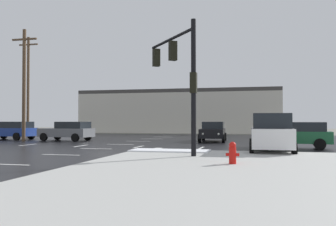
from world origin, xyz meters
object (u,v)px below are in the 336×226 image
(suv_white, at_px, (271,132))
(sedan_green, at_px, (295,134))
(fire_hydrant, at_px, (233,153))
(utility_pole_far, at_px, (24,83))
(sedan_black, at_px, (213,131))
(sedan_grey, at_px, (68,131))
(utility_pole_distant, at_px, (28,85))
(traffic_signal_mast, at_px, (180,69))
(sedan_blue, at_px, (12,130))

(suv_white, xyz_separation_m, sedan_green, (1.52, 3.50, -0.24))
(fire_hydrant, height_order, utility_pole_far, utility_pole_far)
(sedan_black, xyz_separation_m, sedan_grey, (-11.84, -1.86, 0.00))
(suv_white, distance_m, utility_pole_far, 20.20)
(utility_pole_distant, bearing_deg, fire_hydrant, -42.49)
(sedan_black, relative_size, sedan_grey, 0.98)
(fire_hydrant, relative_size, utility_pole_distant, 0.07)
(traffic_signal_mast, relative_size, utility_pole_distant, 0.57)
(traffic_signal_mast, xyz_separation_m, suv_white, (4.19, 2.87, -3.04))
(sedan_grey, bearing_deg, sedan_green, 172.69)
(traffic_signal_mast, distance_m, sedan_blue, 20.89)
(suv_white, bearing_deg, sedan_green, -24.30)
(fire_hydrant, distance_m, sedan_green, 10.33)
(sedan_grey, relative_size, sedan_blue, 1.00)
(suv_white, bearing_deg, fire_hydrant, 165.33)
(fire_hydrant, distance_m, sedan_grey, 20.19)
(utility_pole_far, bearing_deg, sedan_blue, 141.90)
(sedan_green, bearing_deg, sedan_blue, -5.49)
(sedan_blue, distance_m, utility_pole_distant, 8.34)
(fire_hydrant, xyz_separation_m, sedan_black, (-2.54, 16.04, 0.32))
(fire_hydrant, bearing_deg, utility_pole_far, 144.31)
(traffic_signal_mast, height_order, sedan_green, traffic_signal_mast)
(sedan_black, height_order, utility_pole_far, utility_pole_far)
(suv_white, xyz_separation_m, sedan_black, (-4.10, 9.69, -0.24))
(fire_hydrant, relative_size, sedan_grey, 0.17)
(traffic_signal_mast, height_order, sedan_black, traffic_signal_mast)
(suv_white, distance_m, utility_pole_distant, 28.71)
(traffic_signal_mast, bearing_deg, sedan_black, -38.31)
(sedan_blue, relative_size, utility_pole_far, 0.51)
(sedan_grey, relative_size, utility_pole_far, 0.52)
(sedan_blue, bearing_deg, utility_pole_far, 147.37)
(suv_white, distance_m, sedan_black, 10.53)
(utility_pole_far, relative_size, utility_pole_distant, 0.85)
(sedan_grey, relative_size, utility_pole_distant, 0.44)
(sedan_black, height_order, sedan_grey, same)
(sedan_black, relative_size, sedan_green, 0.98)
(sedan_grey, bearing_deg, utility_pole_distant, -31.90)
(suv_white, bearing_deg, utility_pole_distant, 58.37)
(traffic_signal_mast, relative_size, sedan_black, 1.31)
(traffic_signal_mast, height_order, sedan_grey, traffic_signal_mast)
(sedan_blue, distance_m, sedan_green, 23.59)
(suv_white, relative_size, sedan_green, 1.04)
(traffic_signal_mast, xyz_separation_m, utility_pole_distant, (-20.17, 17.40, 1.40))
(fire_hydrant, height_order, sedan_green, sedan_green)
(suv_white, relative_size, utility_pole_distant, 0.46)
(sedan_green, distance_m, utility_pole_distant, 28.52)
(fire_hydrant, relative_size, sedan_black, 0.17)
(sedan_green, relative_size, utility_pole_distant, 0.44)
(sedan_black, bearing_deg, traffic_signal_mast, -2.78)
(fire_hydrant, xyz_separation_m, suv_white, (1.57, 6.35, 0.55))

